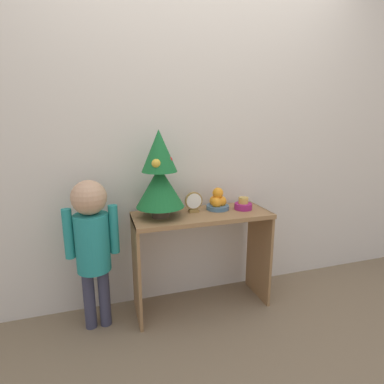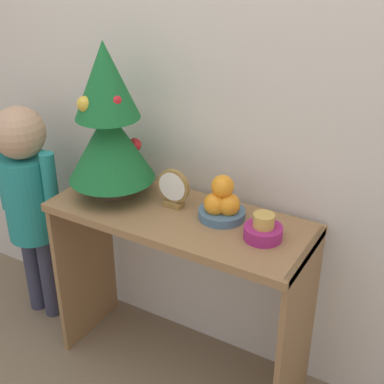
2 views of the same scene
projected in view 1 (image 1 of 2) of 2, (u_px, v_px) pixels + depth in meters
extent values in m
plane|color=#7A664C|center=(210.00, 320.00, 2.07)|extent=(12.00, 12.00, 0.00)
cube|color=beige|center=(192.00, 134.00, 2.19)|extent=(7.00, 0.05, 2.50)
cube|color=olive|center=(202.00, 215.00, 2.09)|extent=(0.96, 0.38, 0.03)
cube|color=olive|center=(136.00, 270.00, 2.03)|extent=(0.02, 0.35, 0.72)
cube|color=olive|center=(259.00, 252.00, 2.31)|extent=(0.02, 0.35, 0.72)
cylinder|color=#4C3828|center=(161.00, 213.00, 2.00)|extent=(0.12, 0.12, 0.05)
cylinder|color=brown|center=(160.00, 207.00, 1.99)|extent=(0.02, 0.02, 0.04)
cone|color=#19662D|center=(160.00, 187.00, 1.96)|extent=(0.32, 0.32, 0.27)
cone|color=#19662D|center=(159.00, 151.00, 1.91)|extent=(0.23, 0.23, 0.27)
sphere|color=gold|center=(156.00, 163.00, 1.84)|extent=(0.06, 0.06, 0.06)
sphere|color=red|center=(169.00, 160.00, 1.91)|extent=(0.05, 0.05, 0.05)
sphere|color=red|center=(164.00, 187.00, 2.06)|extent=(0.05, 0.05, 0.05)
cylinder|color=#476B84|center=(218.00, 207.00, 2.18)|extent=(0.16, 0.16, 0.03)
sphere|color=orange|center=(221.00, 201.00, 2.17)|extent=(0.08, 0.08, 0.08)
sphere|color=orange|center=(215.00, 201.00, 2.18)|extent=(0.08, 0.08, 0.08)
sphere|color=orange|center=(217.00, 202.00, 2.14)|extent=(0.08, 0.08, 0.08)
sphere|color=orange|center=(218.00, 193.00, 2.15)|extent=(0.08, 0.08, 0.08)
cylinder|color=#9E2366|center=(243.00, 206.00, 2.18)|extent=(0.13, 0.13, 0.04)
cylinder|color=gold|center=(243.00, 200.00, 2.17)|extent=(0.07, 0.07, 0.05)
cube|color=olive|center=(194.00, 211.00, 2.11)|extent=(0.07, 0.04, 0.02)
cylinder|color=olive|center=(194.00, 201.00, 2.09)|extent=(0.13, 0.02, 0.13)
cylinder|color=white|center=(194.00, 201.00, 2.08)|extent=(0.11, 0.00, 0.11)
cylinder|color=#38384C|center=(89.00, 299.00, 1.96)|extent=(0.07, 0.07, 0.41)
cylinder|color=#38384C|center=(104.00, 297.00, 1.99)|extent=(0.07, 0.07, 0.41)
cylinder|color=teal|center=(92.00, 243.00, 1.88)|extent=(0.21, 0.21, 0.37)
sphere|color=tan|center=(89.00, 198.00, 1.82)|extent=(0.21, 0.21, 0.21)
cylinder|color=teal|center=(68.00, 234.00, 1.83)|extent=(0.06, 0.06, 0.32)
cylinder|color=teal|center=(114.00, 229.00, 1.91)|extent=(0.06, 0.06, 0.32)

